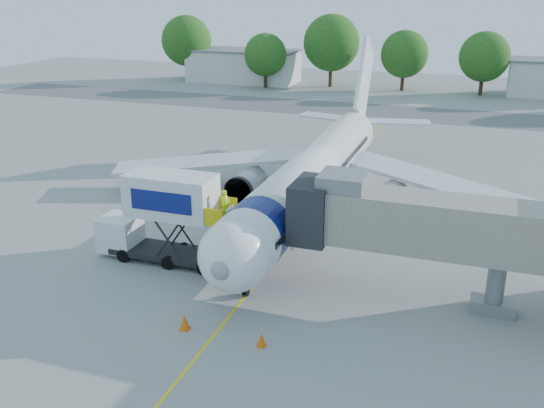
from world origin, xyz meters
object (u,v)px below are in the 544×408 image
(aircraft, at_px, (315,173))
(jet_bridge, at_px, (409,223))
(catering_hiloader, at_px, (163,218))
(ground_tug, at_px, (166,349))

(aircraft, bearing_deg, jet_bridge, -54.30)
(aircraft, xyz_separation_m, catering_hiloader, (-6.26, -11.12, -0.19))
(ground_tug, bearing_deg, jet_bridge, 54.18)
(catering_hiloader, height_order, ground_tug, catering_hiloader)
(aircraft, relative_size, catering_hiloader, 4.43)
(catering_hiloader, xyz_separation_m, ground_tug, (5.27, -9.45, -2.01))
(aircraft, height_order, ground_tug, aircraft)
(aircraft, distance_m, ground_tug, 20.71)
(aircraft, height_order, jet_bridge, aircraft)
(jet_bridge, xyz_separation_m, ground_tug, (-8.99, -9.45, -3.59))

